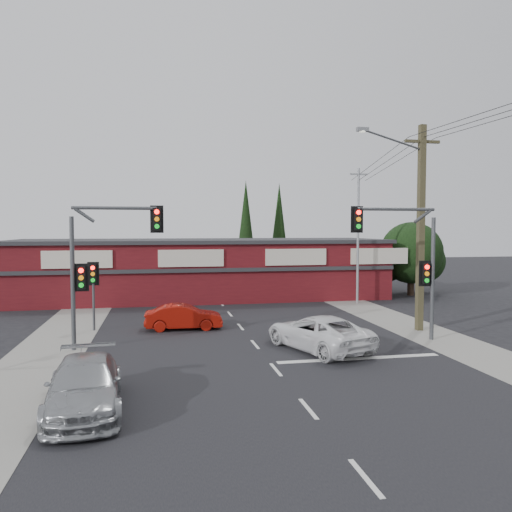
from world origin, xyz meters
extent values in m
plane|color=black|center=(0.00, 0.00, 0.00)|extent=(120.00, 120.00, 0.00)
cube|color=black|center=(0.00, 5.00, 0.01)|extent=(14.00, 70.00, 0.01)
cube|color=gray|center=(-8.50, 5.00, 0.01)|extent=(3.00, 70.00, 0.02)
cube|color=gray|center=(8.50, 5.00, 0.01)|extent=(3.00, 70.00, 0.02)
cube|color=silver|center=(3.50, -1.50, 0.01)|extent=(6.50, 0.35, 0.01)
imported|color=white|center=(2.41, 0.23, 0.71)|extent=(3.97, 5.62, 1.42)
imported|color=#9DA0A2|center=(-6.07, -5.20, 0.70)|extent=(2.35, 4.96, 1.40)
imported|color=#981209|center=(-2.86, 5.45, 0.63)|extent=(3.84, 1.47, 1.25)
cube|color=silver|center=(0.00, -10.18, 0.01)|extent=(0.12, 1.60, 0.01)
cube|color=silver|center=(0.00, -6.27, 0.01)|extent=(0.12, 1.60, 0.01)
cube|color=silver|center=(0.00, -2.37, 0.01)|extent=(0.12, 1.60, 0.01)
cube|color=silver|center=(0.00, 1.54, 0.01)|extent=(0.12, 1.60, 0.01)
cube|color=silver|center=(0.00, 5.45, 0.01)|extent=(0.12, 1.60, 0.01)
cube|color=silver|center=(0.00, 9.36, 0.01)|extent=(0.12, 1.60, 0.01)
cube|color=silver|center=(0.00, 13.27, 0.01)|extent=(0.12, 1.60, 0.01)
cube|color=silver|center=(0.00, 17.18, 0.01)|extent=(0.12, 1.60, 0.01)
cube|color=silver|center=(0.00, 21.09, 0.01)|extent=(0.12, 1.60, 0.01)
cube|color=#521015|center=(-1.00, 17.00, 2.00)|extent=(26.00, 8.00, 4.00)
cube|color=#2D2D30|center=(-1.00, 17.00, 4.10)|extent=(26.40, 8.40, 0.25)
cube|color=beige|center=(-9.00, 12.95, 3.10)|extent=(4.20, 0.12, 1.10)
cube|color=beige|center=(-2.00, 12.95, 3.10)|extent=(4.20, 0.12, 1.10)
cube|color=beige|center=(5.00, 12.95, 3.10)|extent=(4.20, 0.12, 1.10)
cube|color=beige|center=(11.00, 12.95, 3.10)|extent=(4.20, 0.12, 1.10)
cube|color=#2D2D30|center=(-1.00, 12.90, 2.30)|extent=(26.00, 0.15, 0.25)
cylinder|color=#2D2116|center=(14.50, 15.00, 0.90)|extent=(0.50, 0.50, 1.80)
sphere|color=black|center=(14.50, 15.00, 3.20)|extent=(4.60, 4.60, 4.60)
sphere|color=black|center=(16.00, 16.00, 2.50)|extent=(3.40, 3.40, 3.40)
sphere|color=black|center=(13.20, 16.40, 2.30)|extent=(2.80, 2.80, 2.80)
cylinder|color=#2D2116|center=(3.50, 24.00, 1.00)|extent=(0.24, 0.24, 2.00)
cone|color=black|center=(3.50, 24.00, 5.50)|extent=(1.80, 1.80, 7.50)
cylinder|color=#2D2116|center=(7.00, 26.00, 1.00)|extent=(0.24, 0.24, 2.00)
cone|color=black|center=(7.00, 26.00, 5.50)|extent=(1.80, 1.80, 7.50)
cylinder|color=#47494C|center=(-7.50, 2.00, 2.75)|extent=(0.18, 0.18, 5.50)
cylinder|color=#47494C|center=(-5.80, 2.00, 5.85)|extent=(3.40, 0.14, 0.14)
cylinder|color=#47494C|center=(-6.99, 2.00, 5.55)|extent=(0.82, 0.14, 0.63)
cube|color=black|center=(-4.10, 2.00, 5.40)|extent=(0.32, 0.22, 0.95)
cube|color=black|center=(-4.10, 2.07, 5.40)|extent=(0.55, 0.04, 1.15)
cylinder|color=#FF0C07|center=(-4.10, 1.87, 5.70)|extent=(0.20, 0.06, 0.20)
cylinder|color=orange|center=(-4.10, 1.87, 5.40)|extent=(0.20, 0.06, 0.20)
cylinder|color=#0CE526|center=(-4.10, 1.87, 5.10)|extent=(0.20, 0.06, 0.20)
cube|color=black|center=(-7.15, 2.00, 3.00)|extent=(0.32, 0.22, 0.95)
cube|color=black|center=(-7.15, 2.07, 3.00)|extent=(0.55, 0.04, 1.15)
cylinder|color=#FF0C07|center=(-7.15, 1.87, 3.30)|extent=(0.20, 0.06, 0.20)
cylinder|color=orange|center=(-7.15, 1.87, 3.00)|extent=(0.20, 0.06, 0.20)
cylinder|color=#0CE526|center=(-7.15, 1.87, 2.70)|extent=(0.20, 0.06, 0.20)
cylinder|color=#47494C|center=(8.00, 1.00, 2.75)|extent=(0.18, 0.18, 5.50)
cylinder|color=#47494C|center=(6.20, 1.00, 5.85)|extent=(3.60, 0.14, 0.14)
cylinder|color=#47494C|center=(7.46, 1.00, 5.55)|extent=(0.82, 0.14, 0.63)
cube|color=black|center=(4.40, 1.00, 5.40)|extent=(0.32, 0.22, 0.95)
cube|color=black|center=(4.40, 1.07, 5.40)|extent=(0.55, 0.04, 1.15)
cylinder|color=#FF0C07|center=(4.40, 0.87, 5.70)|extent=(0.20, 0.06, 0.20)
cylinder|color=orange|center=(4.40, 0.87, 5.40)|extent=(0.20, 0.06, 0.20)
cylinder|color=#0CE526|center=(4.40, 0.87, 5.10)|extent=(0.20, 0.06, 0.20)
cube|color=black|center=(7.65, 1.00, 3.00)|extent=(0.32, 0.22, 0.95)
cube|color=black|center=(7.65, 1.07, 3.00)|extent=(0.55, 0.04, 1.15)
cylinder|color=#FF0C07|center=(7.65, 0.87, 3.30)|extent=(0.20, 0.06, 0.20)
cylinder|color=orange|center=(7.65, 0.87, 3.00)|extent=(0.20, 0.06, 0.20)
cylinder|color=#0CE526|center=(7.65, 0.87, 2.70)|extent=(0.20, 0.06, 0.20)
cylinder|color=#47494C|center=(-7.20, 6.00, 1.50)|extent=(0.12, 0.12, 3.00)
cube|color=black|center=(-7.20, 6.00, 2.80)|extent=(0.32, 0.22, 0.95)
cube|color=black|center=(-7.20, 6.07, 2.80)|extent=(0.55, 0.04, 1.15)
cylinder|color=#FF0C07|center=(-7.20, 5.87, 3.10)|extent=(0.20, 0.06, 0.20)
cylinder|color=orange|center=(-7.20, 5.87, 2.80)|extent=(0.20, 0.06, 0.20)
cylinder|color=#0CE526|center=(-7.20, 5.87, 2.50)|extent=(0.20, 0.06, 0.20)
cube|color=#4E472C|center=(8.50, 3.00, 5.00)|extent=(0.30, 0.30, 10.00)
cube|color=#4E472C|center=(8.50, 3.00, 9.20)|extent=(1.80, 0.14, 0.14)
cylinder|color=#47494C|center=(6.90, 2.85, 9.20)|extent=(3.23, 0.39, 0.89)
cube|color=slate|center=(5.30, 2.70, 9.60)|extent=(0.55, 0.25, 0.18)
cylinder|color=silver|center=(5.30, 2.70, 9.50)|extent=(0.28, 0.28, 0.05)
cylinder|color=gray|center=(9.00, 12.00, 4.50)|extent=(0.16, 0.16, 9.00)
cube|color=gray|center=(9.00, 12.00, 8.60)|extent=(1.20, 0.10, 0.10)
cylinder|color=black|center=(8.15, 7.50, 8.80)|extent=(0.73, 9.01, 1.22)
cylinder|color=black|center=(8.75, 7.50, 8.80)|extent=(0.52, 9.00, 1.22)
cylinder|color=black|center=(9.34, 7.50, 8.80)|extent=(0.31, 9.00, 1.22)
camera|label=1|loc=(-4.01, -19.31, 5.00)|focal=35.00mm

